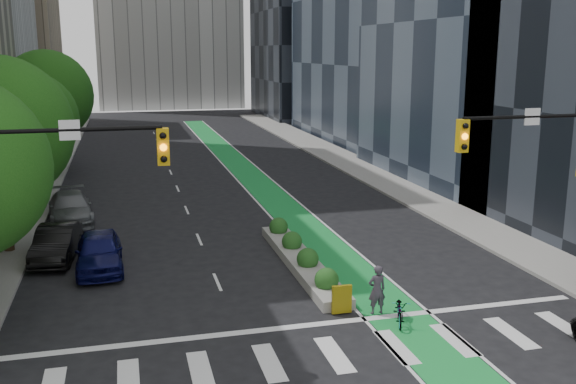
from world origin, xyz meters
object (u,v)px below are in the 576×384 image
median_planter (301,258)px  parked_car_left_near (99,251)px  parked_car_left_far (70,208)px  cyclist (377,290)px  parked_car_left_mid (56,243)px  bicycle (400,310)px

median_planter → parked_car_left_near: 8.37m
parked_car_left_far → cyclist: bearing=-61.2°
cyclist → median_planter: bearing=-80.9°
parked_car_left_mid → parked_car_left_far: 6.47m
median_planter → parked_car_left_far: size_ratio=1.95×
bicycle → parked_car_left_near: (-9.86, 8.03, 0.34)m
median_planter → parked_car_left_mid: (-10.05, 3.49, 0.36)m
median_planter → parked_car_left_far: (-9.90, 9.96, 0.39)m
parked_car_left_near → parked_car_left_mid: parked_car_left_near is taller
cyclist → parked_car_left_near: size_ratio=0.38×
bicycle → parked_car_left_far: bearing=146.7°
median_planter → parked_car_left_near: bearing=168.6°
cyclist → parked_car_left_far: bearing=-57.3°
cyclist → parked_car_left_mid: size_ratio=0.39×
bicycle → cyclist: bearing=140.0°
parked_car_left_mid → parked_car_left_near: bearing=-39.2°
bicycle → parked_car_left_mid: parked_car_left_mid is taller
median_planter → parked_car_left_near: (-8.20, 1.65, 0.41)m
parked_car_left_near → parked_car_left_far: parked_car_left_near is taller
parked_car_left_near → parked_car_left_mid: size_ratio=1.03×
parked_car_left_near → parked_car_left_mid: (-1.85, 1.84, -0.05)m
parked_car_left_near → parked_car_left_mid: bearing=133.7°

